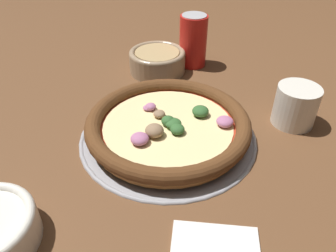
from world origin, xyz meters
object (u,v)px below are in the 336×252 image
pizza (168,125)px  pizza_tray (168,135)px  bowl_near (157,60)px  drinking_cup (296,106)px  beverage_can (193,41)px

pizza → pizza_tray: bearing=179.6°
pizza → bowl_near: 0.26m
drinking_cup → beverage_can: size_ratio=0.63×
drinking_cup → pizza_tray: bearing=-133.3°
bowl_near → drinking_cup: drinking_cup is taller
pizza_tray → drinking_cup: 0.24m
bowl_near → pizza: bearing=-48.1°
drinking_cup → bowl_near: bearing=177.1°
pizza_tray → bowl_near: bearing=131.8°
drinking_cup → pizza: bearing=-133.3°
bowl_near → drinking_cup: bearing=-2.9°
pizza → beverage_can: 0.30m
pizza_tray → bowl_near: size_ratio=2.38×
drinking_cup → beverage_can: (-0.29, 0.10, 0.02)m
pizza → beverage_can: size_ratio=2.34×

